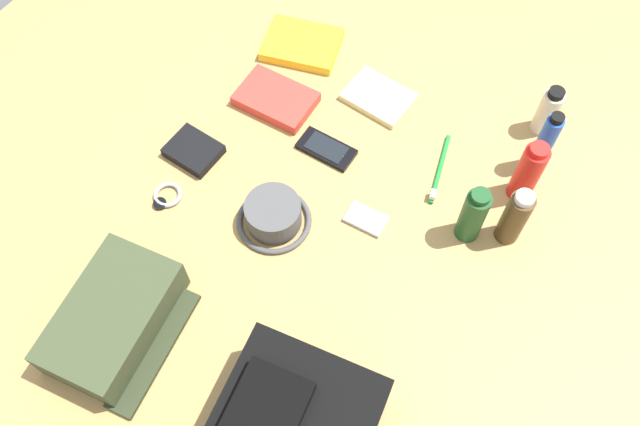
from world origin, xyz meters
name	(u,v)px	position (x,y,z in m)	size (l,w,h in m)	color
ground_plane	(320,225)	(0.00, 0.00, -0.01)	(2.64, 2.02, 0.02)	#AA854A
toiletry_pouch	(115,319)	(0.40, -0.20, 0.04)	(0.29, 0.24, 0.09)	#384228
bucket_hat	(273,215)	(0.05, -0.08, 0.03)	(0.16, 0.16, 0.07)	#4B4B4B
lotion_bottle	(548,111)	(-0.47, 0.29, 0.06)	(0.05, 0.05, 0.13)	beige
deodorant_spray	(545,142)	(-0.38, 0.32, 0.08)	(0.04, 0.04, 0.17)	blue
sunscreen_spray	(528,172)	(-0.29, 0.32, 0.08)	(0.05, 0.05, 0.17)	red
cologne_bottle	(515,217)	(-0.18, 0.34, 0.08)	(0.05, 0.05, 0.16)	#473319
shampoo_bottle	(473,215)	(-0.14, 0.27, 0.07)	(0.05, 0.05, 0.15)	#19471E
paperback_novel	(302,45)	(-0.38, -0.30, 0.01)	(0.18, 0.21, 0.02)	yellow
travel_guidebook	(276,99)	(-0.21, -0.26, 0.01)	(0.12, 0.18, 0.03)	red
cell_phone	(326,149)	(-0.16, -0.09, 0.01)	(0.06, 0.13, 0.01)	black
media_player	(366,219)	(-0.06, 0.08, 0.01)	(0.06, 0.09, 0.01)	#B7B7BC
wristwatch	(167,196)	(0.13, -0.31, 0.01)	(0.07, 0.06, 0.01)	#99999E
toothbrush	(439,172)	(-0.24, 0.15, 0.01)	(0.18, 0.06, 0.02)	#198C33
wallet	(194,151)	(0.01, -0.33, 0.01)	(0.09, 0.11, 0.02)	black
notepad	(379,97)	(-0.35, -0.06, 0.01)	(0.11, 0.15, 0.02)	beige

